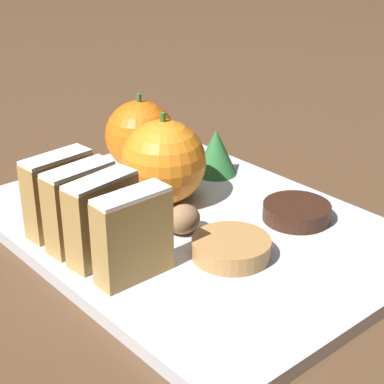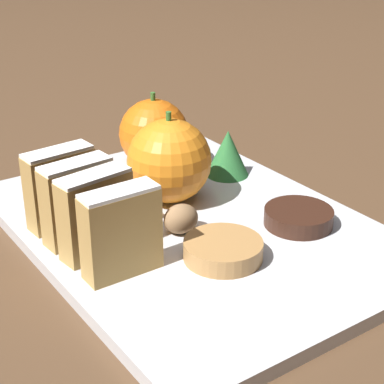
# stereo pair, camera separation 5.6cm
# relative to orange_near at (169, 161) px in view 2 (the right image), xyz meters

# --- Properties ---
(ground_plane) EXTENTS (6.00, 6.00, 0.00)m
(ground_plane) POSITION_rel_orange_near_xyz_m (-0.01, -0.05, -0.05)
(ground_plane) COLOR #513823
(serving_platter) EXTENTS (0.28, 0.37, 0.01)m
(serving_platter) POSITION_rel_orange_near_xyz_m (-0.01, -0.05, -0.05)
(serving_platter) COLOR silver
(serving_platter) RESTS_ON ground_plane
(stollen_slice_front) EXTENTS (0.06, 0.02, 0.07)m
(stollen_slice_front) POSITION_rel_orange_near_xyz_m (-0.10, -0.09, -0.00)
(stollen_slice_front) COLOR tan
(stollen_slice_front) RESTS_ON serving_platter
(stollen_slice_second) EXTENTS (0.06, 0.03, 0.07)m
(stollen_slice_second) POSITION_rel_orange_near_xyz_m (-0.10, -0.06, -0.00)
(stollen_slice_second) COLOR tan
(stollen_slice_second) RESTS_ON serving_platter
(stollen_slice_third) EXTENTS (0.06, 0.03, 0.07)m
(stollen_slice_third) POSITION_rel_orange_near_xyz_m (-0.10, -0.02, -0.00)
(stollen_slice_third) COLOR tan
(stollen_slice_third) RESTS_ON serving_platter
(stollen_slice_fourth) EXTENTS (0.06, 0.03, 0.07)m
(stollen_slice_fourth) POSITION_rel_orange_near_xyz_m (-0.11, 0.01, -0.00)
(stollen_slice_fourth) COLOR tan
(stollen_slice_fourth) RESTS_ON serving_platter
(orange_near) EXTENTS (0.08, 0.08, 0.09)m
(orange_near) POSITION_rel_orange_near_xyz_m (0.00, 0.00, 0.00)
(orange_near) COLOR orange
(orange_near) RESTS_ON serving_platter
(orange_far) EXTENTS (0.07, 0.07, 0.08)m
(orange_far) POSITION_rel_orange_near_xyz_m (0.03, 0.08, -0.00)
(orange_far) COLOR orange
(orange_far) RESTS_ON serving_platter
(walnut) EXTENTS (0.03, 0.03, 0.03)m
(walnut) POSITION_rel_orange_near_xyz_m (-0.03, -0.06, -0.03)
(walnut) COLOR #8E6B47
(walnut) RESTS_ON serving_platter
(chocolate_cookie) EXTENTS (0.06, 0.06, 0.01)m
(chocolate_cookie) POSITION_rel_orange_near_xyz_m (0.07, -0.11, -0.03)
(chocolate_cookie) COLOR #381E14
(chocolate_cookie) RESTS_ON serving_platter
(gingerbread_cookie) EXTENTS (0.06, 0.06, 0.02)m
(gingerbread_cookie) POSITION_rel_orange_near_xyz_m (-0.02, -0.12, -0.03)
(gingerbread_cookie) COLOR #B27F47
(gingerbread_cookie) RESTS_ON serving_platter
(evergreen_sprig) EXTENTS (0.04, 0.04, 0.05)m
(evergreen_sprig) POSITION_rel_orange_near_xyz_m (0.08, 0.02, -0.02)
(evergreen_sprig) COLOR #2D7538
(evergreen_sprig) RESTS_ON serving_platter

